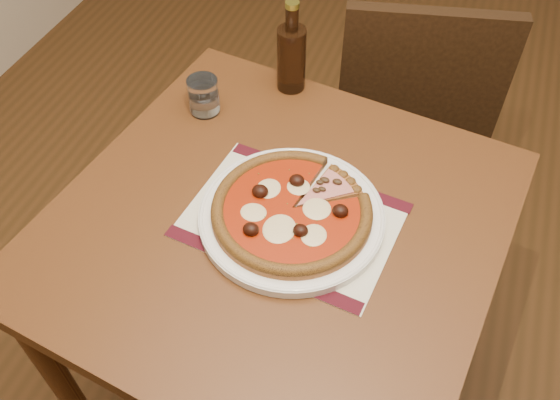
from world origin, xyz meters
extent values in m
cube|color=#5B3615|center=(-0.87, -0.40, 0.73)|extent=(0.90, 0.90, 0.04)
cylinder|color=#5B3615|center=(-1.27, -0.70, 0.35)|extent=(0.05, 0.05, 0.71)
cylinder|color=#5B3615|center=(-1.17, 0.00, 0.35)|extent=(0.05, 0.05, 0.71)
cylinder|color=#5B3615|center=(-0.48, -0.10, 0.35)|extent=(0.05, 0.05, 0.71)
cube|color=black|center=(-0.74, 0.38, 0.42)|extent=(0.49, 0.49, 0.04)
cylinder|color=black|center=(-0.61, 0.59, 0.20)|extent=(0.04, 0.04, 0.40)
cylinder|color=black|center=(-0.95, 0.51, 0.20)|extent=(0.04, 0.04, 0.40)
cylinder|color=black|center=(-0.53, 0.25, 0.20)|extent=(0.04, 0.04, 0.40)
cylinder|color=black|center=(-0.88, 0.17, 0.20)|extent=(0.04, 0.04, 0.40)
cube|color=black|center=(-0.70, 0.20, 0.66)|extent=(0.41, 0.13, 0.43)
cube|color=beige|center=(-0.84, -0.39, 0.75)|extent=(0.41, 0.31, 0.00)
cylinder|color=white|center=(-0.84, -0.39, 0.76)|extent=(0.34, 0.34, 0.02)
cylinder|color=#9A5F25|center=(-0.84, -0.39, 0.78)|extent=(0.29, 0.29, 0.01)
torus|color=brown|center=(-0.84, -0.39, 0.78)|extent=(0.29, 0.29, 0.02)
cylinder|color=#9A1F07|center=(-0.84, -0.39, 0.78)|extent=(0.25, 0.25, 0.00)
ellipsoid|color=#FFE3AB|center=(-0.85, -0.34, 0.79)|extent=(0.05, 0.04, 0.01)
ellipsoid|color=#FFE3AB|center=(-0.92, -0.35, 0.79)|extent=(0.05, 0.04, 0.01)
ellipsoid|color=#FFE3AB|center=(-0.89, -0.42, 0.79)|extent=(0.05, 0.04, 0.01)
ellipsoid|color=#FFE3AB|center=(-0.85, -0.47, 0.79)|extent=(0.05, 0.04, 0.01)
ellipsoid|color=#FFE3AB|center=(-0.81, -0.42, 0.79)|extent=(0.05, 0.04, 0.01)
ellipsoid|color=#FFE3AB|center=(-0.77, -0.37, 0.79)|extent=(0.05, 0.04, 0.01)
ellipsoid|color=black|center=(-0.86, -0.33, 0.80)|extent=(0.03, 0.03, 0.02)
ellipsoid|color=black|center=(-0.93, -0.37, 0.80)|extent=(0.03, 0.03, 0.02)
ellipsoid|color=black|center=(-0.88, -0.44, 0.80)|extent=(0.03, 0.03, 0.02)
ellipsoid|color=black|center=(-0.79, -0.47, 0.80)|extent=(0.03, 0.03, 0.02)
ellipsoid|color=black|center=(-0.79, -0.38, 0.80)|extent=(0.03, 0.03, 0.02)
ellipsoid|color=#3A2615|center=(-0.80, -0.35, 0.79)|extent=(0.02, 0.01, 0.01)
ellipsoid|color=#3A2615|center=(-0.78, -0.31, 0.79)|extent=(0.02, 0.01, 0.01)
ellipsoid|color=#3A2615|center=(-0.81, -0.34, 0.79)|extent=(0.02, 0.01, 0.01)
ellipsoid|color=#3A2615|center=(-0.80, -0.30, 0.79)|extent=(0.02, 0.01, 0.01)
ellipsoid|color=#3A2615|center=(-0.82, -0.34, 0.79)|extent=(0.02, 0.01, 0.01)
cylinder|color=white|center=(-1.12, -0.16, 0.79)|extent=(0.08, 0.08, 0.08)
cylinder|color=black|center=(-0.98, -0.02, 0.82)|extent=(0.06, 0.06, 0.15)
cylinder|color=black|center=(-0.98, -0.02, 0.92)|extent=(0.03, 0.03, 0.06)
cylinder|color=olive|center=(-0.98, -0.02, 0.96)|extent=(0.03, 0.03, 0.01)
camera|label=1|loc=(-0.63, -1.05, 1.60)|focal=38.00mm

